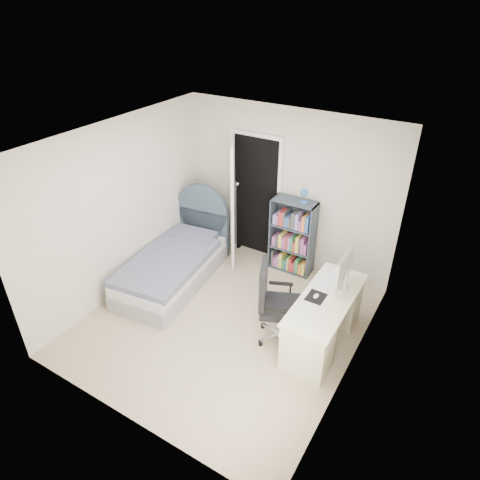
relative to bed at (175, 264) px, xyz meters
The scene contains 8 objects.
room_shell 1.58m from the bed, 19.76° to the right, with size 3.50×3.70×2.60m.
door 1.44m from the bed, 66.30° to the left, with size 0.92×0.73×2.06m.
bed is the anchor object (origin of this frame).
nightstand 1.22m from the bed, 101.23° to the left, with size 0.37×0.37×0.55m.
floor_lamp 1.34m from the bed, 76.12° to the left, with size 0.18×0.18×1.25m.
bookcase 1.85m from the bed, 39.84° to the left, with size 0.68×0.29×1.44m.
desk 2.45m from the bed, ahead, with size 0.58×1.46×1.20m.
office_chair 1.93m from the bed, 11.04° to the right, with size 0.65×0.65×1.12m.
Camera 1 is at (2.46, -3.67, 3.95)m, focal length 32.00 mm.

